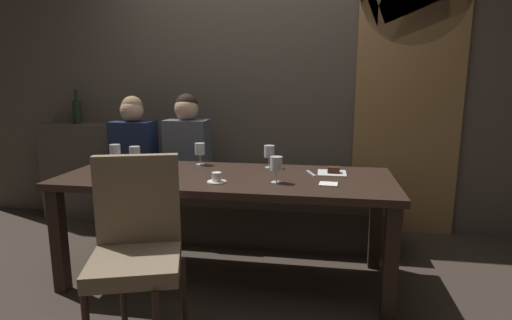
# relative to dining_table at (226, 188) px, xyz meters

# --- Properties ---
(ground) EXTENTS (9.00, 9.00, 0.00)m
(ground) POSITION_rel_dining_table_xyz_m (0.00, 0.00, -0.65)
(ground) COLOR #382D26
(back_wall_tiled) EXTENTS (6.00, 0.12, 3.00)m
(back_wall_tiled) POSITION_rel_dining_table_xyz_m (0.00, 1.22, 0.85)
(back_wall_tiled) COLOR brown
(back_wall_tiled) RESTS_ON ground
(arched_door) EXTENTS (0.90, 0.05, 2.55)m
(arched_door) POSITION_rel_dining_table_xyz_m (1.35, 1.15, 0.71)
(arched_door) COLOR olive
(arched_door) RESTS_ON ground
(back_counter) EXTENTS (1.10, 0.28, 0.95)m
(back_counter) POSITION_rel_dining_table_xyz_m (-1.55, 1.04, -0.18)
(back_counter) COLOR #494138
(back_counter) RESTS_ON ground
(dining_table) EXTENTS (2.20, 0.84, 0.74)m
(dining_table) POSITION_rel_dining_table_xyz_m (0.00, 0.00, 0.00)
(dining_table) COLOR black
(dining_table) RESTS_ON ground
(banquette_bench) EXTENTS (2.50, 0.44, 0.45)m
(banquette_bench) POSITION_rel_dining_table_xyz_m (0.00, 0.70, -0.42)
(banquette_bench) COLOR #312A23
(banquette_bench) RESTS_ON ground
(chair_near_side) EXTENTS (0.55, 0.55, 0.98)m
(chair_near_side) POSITION_rel_dining_table_xyz_m (-0.30, -0.72, -0.09)
(chair_near_side) COLOR #302119
(chair_near_side) RESTS_ON ground
(diner_redhead) EXTENTS (0.36, 0.24, 0.78)m
(diner_redhead) POSITION_rel_dining_table_xyz_m (-1.01, 0.73, 0.17)
(diner_redhead) COLOR #192342
(diner_redhead) RESTS_ON banquette_bench
(diner_bearded) EXTENTS (0.36, 0.24, 0.81)m
(diner_bearded) POSITION_rel_dining_table_xyz_m (-0.51, 0.71, 0.18)
(diner_bearded) COLOR #4C515B
(diner_bearded) RESTS_ON banquette_bench
(wine_bottle_dark_red) EXTENTS (0.08, 0.08, 0.33)m
(wine_bottle_dark_red) POSITION_rel_dining_table_xyz_m (-1.74, 1.05, 0.42)
(wine_bottle_dark_red) COLOR black
(wine_bottle_dark_red) RESTS_ON back_counter
(wine_glass_center_front) EXTENTS (0.08, 0.08, 0.16)m
(wine_glass_center_front) POSITION_rel_dining_table_xyz_m (-0.87, 0.14, 0.20)
(wine_glass_center_front) COLOR silver
(wine_glass_center_front) RESTS_ON dining_table
(wine_glass_center_back) EXTENTS (0.08, 0.08, 0.16)m
(wine_glass_center_back) POSITION_rel_dining_table_xyz_m (0.25, 0.29, 0.20)
(wine_glass_center_back) COLOR silver
(wine_glass_center_back) RESTS_ON dining_table
(wine_glass_near_right) EXTENTS (0.08, 0.08, 0.16)m
(wine_glass_near_right) POSITION_rel_dining_table_xyz_m (-0.28, 0.31, 0.20)
(wine_glass_near_right) COLOR silver
(wine_glass_near_right) RESTS_ON dining_table
(wine_glass_end_left) EXTENTS (0.08, 0.08, 0.16)m
(wine_glass_end_left) POSITION_rel_dining_table_xyz_m (-0.69, 0.08, 0.20)
(wine_glass_end_left) COLOR silver
(wine_glass_end_left) RESTS_ON dining_table
(wine_glass_far_left) EXTENTS (0.08, 0.08, 0.16)m
(wine_glass_far_left) POSITION_rel_dining_table_xyz_m (0.35, -0.14, 0.20)
(wine_glass_far_left) COLOR silver
(wine_glass_far_left) RESTS_ON dining_table
(espresso_cup) EXTENTS (0.12, 0.12, 0.06)m
(espresso_cup) POSITION_rel_dining_table_xyz_m (-0.01, -0.20, 0.11)
(espresso_cup) COLOR white
(espresso_cup) RESTS_ON dining_table
(dessert_plate) EXTENTS (0.19, 0.19, 0.05)m
(dessert_plate) POSITION_rel_dining_table_xyz_m (0.70, 0.16, 0.10)
(dessert_plate) COLOR white
(dessert_plate) RESTS_ON dining_table
(fork_on_table) EXTENTS (0.07, 0.17, 0.01)m
(fork_on_table) POSITION_rel_dining_table_xyz_m (0.56, 0.14, 0.09)
(fork_on_table) COLOR silver
(fork_on_table) RESTS_ON dining_table
(folded_napkin) EXTENTS (0.12, 0.11, 0.01)m
(folded_napkin) POSITION_rel_dining_table_xyz_m (0.67, -0.14, 0.09)
(folded_napkin) COLOR silver
(folded_napkin) RESTS_ON dining_table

